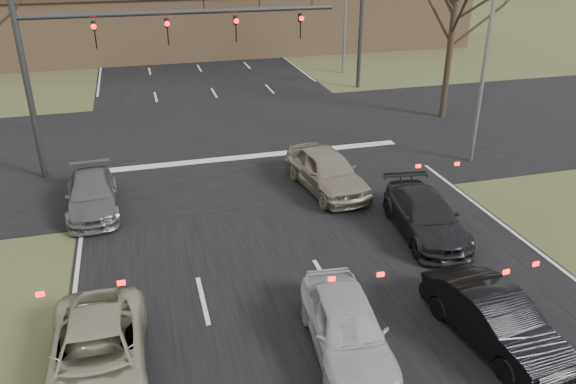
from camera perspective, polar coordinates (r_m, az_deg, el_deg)
The scene contains 13 objects.
ground at distance 13.97m, azimuth 8.04°, elevation -15.62°, with size 360.00×360.00×0.00m, color #484D29.
road_main at distance 70.32m, azimuth -12.14°, elevation 17.17°, with size 14.00×300.00×0.02m, color black.
road_cross at distance 26.60m, azimuth -4.59°, elevation 5.14°, with size 200.00×14.00×0.02m, color black.
building at distance 48.46m, azimuth -7.86°, elevation 17.29°, with size 42.40×10.40×5.30m.
mast_arm_near at distance 22.94m, azimuth -17.32°, elevation 14.01°, with size 12.12×0.24×8.00m.
mast_arm_far at distance 34.56m, azimuth 2.98°, elevation 18.35°, with size 11.12×0.24×8.00m.
streetlight_right_near at distance 24.00m, azimuth 19.48°, elevation 15.42°, with size 2.34×0.25×10.00m.
car_silver_suv at distance 13.41m, azimuth -18.82°, elevation -15.40°, with size 2.12×4.59×1.28m, color #B8B195.
car_white_sedan at distance 13.44m, azimuth 6.00°, elevation -13.45°, with size 1.67×4.15×1.41m, color #B8B8BA.
car_black_hatch at distance 14.50m, azimuth 20.25°, elevation -12.01°, with size 1.43×4.11×1.35m, color black.
car_charcoal_sedan at distance 18.72m, azimuth 13.82°, elevation -2.37°, with size 1.83×4.50×1.31m, color black.
car_grey_ahead at distance 20.87m, azimuth -19.29°, elevation -0.28°, with size 1.71×4.22×1.22m, color slate.
car_silver_ahead at distance 21.29m, azimuth 3.97°, elevation 2.18°, with size 1.86×4.62×1.58m, color #9F9481.
Camera 1 is at (-4.61, -9.59, 9.05)m, focal length 35.00 mm.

